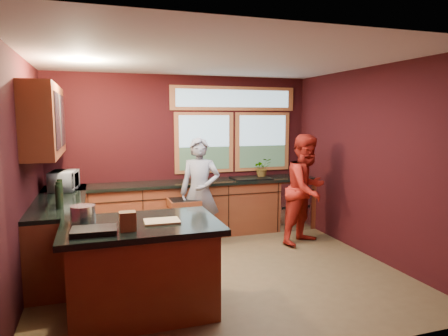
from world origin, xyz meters
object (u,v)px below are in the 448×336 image
island (142,267)px  person_grey (200,193)px  person_red (306,189)px  cutting_board (162,221)px  stock_pot (83,214)px

island → person_grey: person_grey is taller
person_grey → person_red: 1.68m
person_grey → cutting_board: bearing=-92.5°
island → stock_pot: 0.80m
person_red → cutting_board: person_red is taller
cutting_board → island: bearing=166.0°
stock_pot → island: bearing=-15.3°
cutting_board → stock_pot: size_ratio=1.46×
person_red → stock_pot: (-3.29, -1.37, 0.17)m
person_grey → stock_pot: size_ratio=7.04×
island → person_grey: (1.10, 1.88, 0.37)m
cutting_board → stock_pot: stock_pot is taller
island → cutting_board: bearing=-14.0°
cutting_board → stock_pot: (-0.75, 0.20, 0.08)m
cutting_board → person_grey: bearing=65.0°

